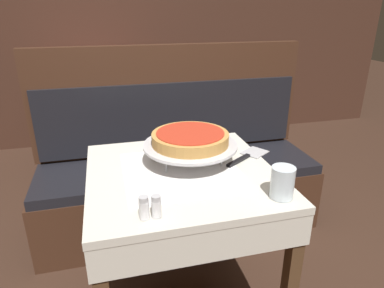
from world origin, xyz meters
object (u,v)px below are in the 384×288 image
object	(u,v)px
pizza_server	(247,156)
salt_shaker	(144,208)
pizza_pan_stand	(190,146)
pepper_shaker	(156,206)
dining_table_front	(182,193)
booth_bench	(178,179)
deep_dish_pizza	(190,138)
dining_table_rear	(97,95)
water_glass_near	(282,182)
condiment_caddy	(109,77)

from	to	relation	value
pizza_server	salt_shaker	size ratio (longest dim) A/B	3.15
pizza_pan_stand	pepper_shaker	size ratio (longest dim) A/B	5.27
dining_table_front	booth_bench	world-z (taller)	booth_bench
pizza_server	pepper_shaker	bearing A→B (deg)	-142.12
deep_dish_pizza	booth_bench	bearing A→B (deg)	82.97
dining_table_rear	booth_bench	world-z (taller)	booth_bench
pizza_pan_stand	pepper_shaker	distance (m)	0.43
pizza_pan_stand	salt_shaker	xyz separation A→B (m)	(-0.24, -0.37, -0.04)
dining_table_front	salt_shaker	bearing A→B (deg)	-122.22
water_glass_near	condiment_caddy	distance (m)	2.26
dining_table_rear	pizza_pan_stand	xyz separation A→B (m)	(0.40, -1.78, 0.18)
pizza_pan_stand	pepper_shaker	world-z (taller)	pizza_pan_stand
dining_table_front	water_glass_near	world-z (taller)	water_glass_near
pizza_pan_stand	condiment_caddy	bearing A→B (deg)	98.91
dining_table_front	condiment_caddy	xyz separation A→B (m)	(-0.23, 1.91, 0.15)
dining_table_front	dining_table_rear	distance (m)	1.88
dining_table_front	dining_table_rear	size ratio (longest dim) A/B	0.95
pizza_server	pizza_pan_stand	bearing A→B (deg)	178.23
dining_table_rear	deep_dish_pizza	bearing A→B (deg)	-77.33
dining_table_rear	pizza_pan_stand	bearing A→B (deg)	-77.33
pizza_pan_stand	deep_dish_pizza	xyz separation A→B (m)	(-0.00, 0.00, 0.04)
dining_table_rear	pizza_server	world-z (taller)	pizza_server
dining_table_rear	deep_dish_pizza	world-z (taller)	deep_dish_pizza
dining_table_rear	pizza_pan_stand	size ratio (longest dim) A/B	2.01
deep_dish_pizza	water_glass_near	distance (m)	0.44
pizza_server	pepper_shaker	distance (m)	0.59
pizza_pan_stand	pepper_shaker	xyz separation A→B (m)	(-0.21, -0.37, -0.04)
water_glass_near	condiment_caddy	xyz separation A→B (m)	(-0.53, 2.19, -0.01)
dining_table_rear	booth_bench	size ratio (longest dim) A/B	0.46
dining_table_front	water_glass_near	distance (m)	0.44
deep_dish_pizza	pepper_shaker	size ratio (longest dim) A/B	4.27
dining_table_rear	condiment_caddy	distance (m)	0.19
water_glass_near	salt_shaker	distance (m)	0.49
condiment_caddy	booth_bench	bearing A→B (deg)	-72.38
dining_table_front	pizza_server	xyz separation A→B (m)	(0.32, 0.06, 0.11)
salt_shaker	pepper_shaker	size ratio (longest dim) A/B	1.03
deep_dish_pizza	pizza_pan_stand	bearing A→B (deg)	-63.43
pepper_shaker	pizza_server	bearing A→B (deg)	37.88
deep_dish_pizza	pizza_server	bearing A→B (deg)	-1.77
dining_table_rear	pepper_shaker	xyz separation A→B (m)	(0.19, -2.15, 0.14)
pizza_server	water_glass_near	size ratio (longest dim) A/B	2.17
condiment_caddy	deep_dish_pizza	bearing A→B (deg)	-81.09
dining_table_front	condiment_caddy	world-z (taller)	condiment_caddy
pizza_server	water_glass_near	world-z (taller)	water_glass_near
booth_bench	pepper_shaker	bearing A→B (deg)	-105.46
condiment_caddy	dining_table_front	bearing A→B (deg)	-83.03
dining_table_rear	water_glass_near	bearing A→B (deg)	-73.29
pizza_server	salt_shaker	distance (m)	0.62
booth_bench	pizza_server	size ratio (longest dim) A/B	7.12
pizza_pan_stand	salt_shaker	world-z (taller)	pizza_pan_stand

